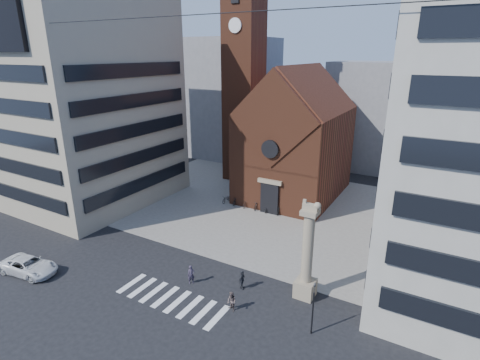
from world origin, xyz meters
name	(u,v)px	position (x,y,z in m)	size (l,w,h in m)	color
ground	(188,279)	(0.00, 0.00, 0.00)	(120.00, 120.00, 0.00)	black
piazza	(276,207)	(0.00, 19.00, 0.03)	(46.00, 30.00, 0.05)	gray
zebra_crossing	(171,299)	(0.55, -3.00, 0.01)	(10.20, 3.20, 0.01)	white
church	(296,140)	(0.00, 25.04, 7.98)	(12.00, 16.65, 18.00)	brown
campanile	(244,78)	(-10.00, 28.00, 15.74)	(5.50, 5.50, 31.20)	brown
building_left	(84,104)	(-24.00, 10.00, 13.00)	(18.00, 20.00, 26.00)	#9E947B
bg_block_left	(229,98)	(-20.00, 40.00, 11.00)	(16.00, 14.00, 22.00)	gray
bg_block_mid	(372,116)	(6.00, 45.00, 9.00)	(14.00, 12.00, 18.00)	gray
lion_column	(307,260)	(10.01, 3.00, 3.46)	(1.63, 1.60, 8.68)	gray
traffic_light	(313,307)	(12.00, -1.00, 2.29)	(0.13, 0.16, 4.30)	black
white_car	(29,266)	(-13.41, -6.53, 0.77)	(2.55, 5.52, 1.53)	silver
pedestrian_0	(191,275)	(0.61, -0.31, 0.87)	(0.64, 0.42, 1.74)	#342C3E
pedestrian_1	(232,302)	(5.64, -1.70, 0.83)	(0.81, 0.63, 1.66)	#5A4B48
pedestrian_2	(242,280)	(4.90, 1.23, 0.87)	(1.02, 0.42, 1.74)	#25262C
scooter_0	(227,199)	(-6.62, 17.24, 0.55)	(0.66, 1.89, 1.00)	black
scooter_1	(237,201)	(-5.03, 17.24, 0.60)	(0.52, 1.84, 1.10)	black
scooter_2	(247,203)	(-3.44, 17.24, 0.55)	(0.66, 1.89, 1.00)	black
scooter_3	(258,205)	(-1.85, 17.24, 0.60)	(0.52, 1.84, 1.10)	black
scooter_4	(269,208)	(-0.26, 17.24, 0.55)	(0.66, 1.89, 1.00)	black
scooter_5	(280,210)	(1.33, 17.24, 0.60)	(0.52, 1.84, 1.10)	black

